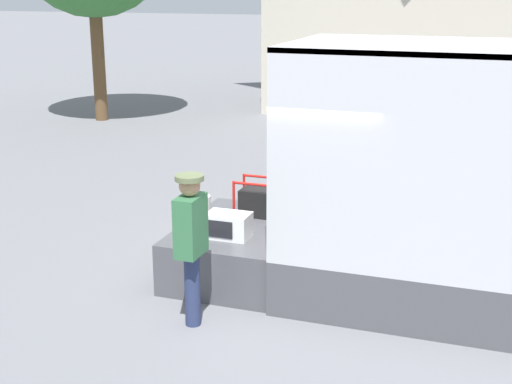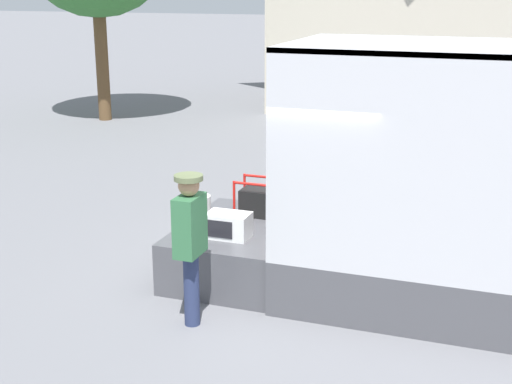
{
  "view_description": "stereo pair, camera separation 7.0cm",
  "coord_description": "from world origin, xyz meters",
  "px_view_note": "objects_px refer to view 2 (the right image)",
  "views": [
    {
      "loc": [
        2.42,
        -8.46,
        3.79
      ],
      "look_at": [
        -0.45,
        -0.2,
        1.23
      ],
      "focal_mm": 50.0,
      "sensor_mm": 36.0,
      "label": 1
    },
    {
      "loc": [
        2.49,
        -8.44,
        3.79
      ],
      "look_at": [
        -0.45,
        -0.2,
        1.23
      ],
      "focal_mm": 50.0,
      "sensor_mm": 36.0,
      "label": 2
    }
  ],
  "objects_px": {
    "portable_generator": "(262,202)",
    "worker_person": "(190,234)",
    "microwave": "(228,225)",
    "orange_bucket": "(200,209)"
  },
  "relations": [
    {
      "from": "portable_generator",
      "to": "worker_person",
      "type": "relative_size",
      "value": 0.37
    },
    {
      "from": "microwave",
      "to": "worker_person",
      "type": "bearing_deg",
      "value": -90.05
    },
    {
      "from": "microwave",
      "to": "worker_person",
      "type": "height_order",
      "value": "worker_person"
    },
    {
      "from": "orange_bucket",
      "to": "worker_person",
      "type": "bearing_deg",
      "value": -69.53
    },
    {
      "from": "portable_generator",
      "to": "worker_person",
      "type": "xyz_separation_m",
      "value": [
        -0.11,
        -2.13,
        0.23
      ]
    },
    {
      "from": "microwave",
      "to": "worker_person",
      "type": "xyz_separation_m",
      "value": [
        -0.0,
        -1.14,
        0.27
      ]
    },
    {
      "from": "microwave",
      "to": "orange_bucket",
      "type": "distance_m",
      "value": 0.74
    },
    {
      "from": "portable_generator",
      "to": "worker_person",
      "type": "height_order",
      "value": "worker_person"
    },
    {
      "from": "orange_bucket",
      "to": "worker_person",
      "type": "relative_size",
      "value": 0.21
    },
    {
      "from": "microwave",
      "to": "portable_generator",
      "type": "xyz_separation_m",
      "value": [
        0.11,
        0.99,
        0.04
      ]
    }
  ]
}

